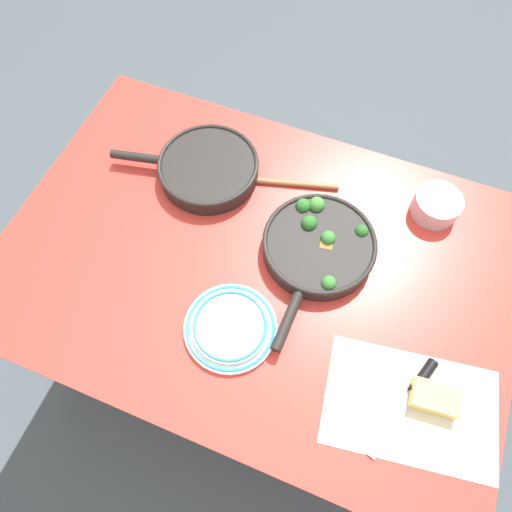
# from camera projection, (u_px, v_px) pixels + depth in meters

# --- Properties ---
(ground_plane) EXTENTS (14.00, 14.00, 0.00)m
(ground_plane) POSITION_uv_depth(u_px,v_px,m) (256.00, 343.00, 1.76)
(ground_plane) COLOR #424C51
(dining_table_red) EXTENTS (1.25, 0.86, 0.73)m
(dining_table_red) POSITION_uv_depth(u_px,v_px,m) (256.00, 273.00, 1.18)
(dining_table_red) COLOR red
(dining_table_red) RESTS_ON ground_plane
(skillet_broccoli) EXTENTS (0.28, 0.42, 0.07)m
(skillet_broccoli) POSITION_uv_depth(u_px,v_px,m) (318.00, 245.00, 1.10)
(skillet_broccoli) COLOR black
(skillet_broccoli) RESTS_ON dining_table_red
(skillet_eggs) EXTENTS (0.39, 0.27, 0.05)m
(skillet_eggs) POSITION_uv_depth(u_px,v_px,m) (208.00, 168.00, 1.20)
(skillet_eggs) COLOR black
(skillet_eggs) RESTS_ON dining_table_red
(wooden_spoon) EXTENTS (0.34, 0.12, 0.02)m
(wooden_spoon) POSITION_uv_depth(u_px,v_px,m) (258.00, 181.00, 1.21)
(wooden_spoon) COLOR #996B42
(wooden_spoon) RESTS_ON dining_table_red
(parchment_sheet) EXTENTS (0.39, 0.28, 0.00)m
(parchment_sheet) POSITION_uv_depth(u_px,v_px,m) (411.00, 406.00, 0.96)
(parchment_sheet) COLOR beige
(parchment_sheet) RESTS_ON dining_table_red
(grater_knife) EXTENTS (0.11, 0.24, 0.02)m
(grater_knife) POSITION_uv_depth(u_px,v_px,m) (412.00, 393.00, 0.96)
(grater_knife) COLOR silver
(grater_knife) RESTS_ON dining_table_red
(cheese_block) EXTENTS (0.10, 0.07, 0.04)m
(cheese_block) POSITION_uv_depth(u_px,v_px,m) (435.00, 398.00, 0.95)
(cheese_block) COLOR #EACC66
(cheese_block) RESTS_ON dining_table_red
(dinner_plate_stack) EXTENTS (0.21, 0.21, 0.03)m
(dinner_plate_stack) POSITION_uv_depth(u_px,v_px,m) (230.00, 327.00, 1.02)
(dinner_plate_stack) COLOR white
(dinner_plate_stack) RESTS_ON dining_table_red
(prep_bowl_steel) EXTENTS (0.12, 0.12, 0.06)m
(prep_bowl_steel) POSITION_uv_depth(u_px,v_px,m) (436.00, 205.00, 1.15)
(prep_bowl_steel) COLOR #B7B7BC
(prep_bowl_steel) RESTS_ON dining_table_red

